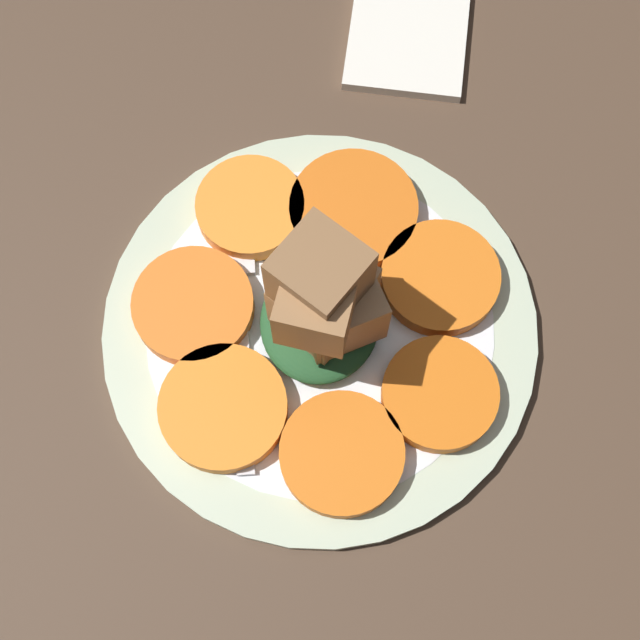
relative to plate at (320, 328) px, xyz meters
The scene contains 12 objects.
table_slab 1.52cm from the plate, ahead, with size 120.00×120.00×2.00cm, color #4C3828.
plate is the anchor object (origin of this frame).
carrot_slice_0 8.20cm from the plate, 89.83° to the right, with size 7.70×7.70×1.36cm, color orange.
carrot_slice_1 8.20cm from the plate, 39.11° to the right, with size 7.87×7.87×1.36cm, color orange.
carrot_slice_2 8.57cm from the plate, 16.41° to the left, with size 7.52×7.52×1.36cm, color orange.
carrot_slice_3 8.79cm from the plate, 64.98° to the left, with size 7.16×7.16×1.36cm, color orange.
carrot_slice_4 8.34cm from the plate, 118.73° to the left, with size 7.62×7.62×1.36cm, color orange.
carrot_slice_5 8.16cm from the plate, behind, with size 8.47×8.47×1.36cm, color orange.
carrot_slice_6 9.26cm from the plate, 142.42° to the right, with size 7.17×7.17×1.36cm, color orange.
center_pile 5.09cm from the plate, 77.65° to the left, with size 8.36×7.99×10.67cm.
fork 5.27cm from the plate, 90.71° to the right, with size 19.59×5.61×0.40cm.
napkin 25.43cm from the plate, behind, with size 14.09×8.45×0.80cm.
Camera 1 is at (18.00, 2.39, 56.76)cm, focal length 50.00 mm.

